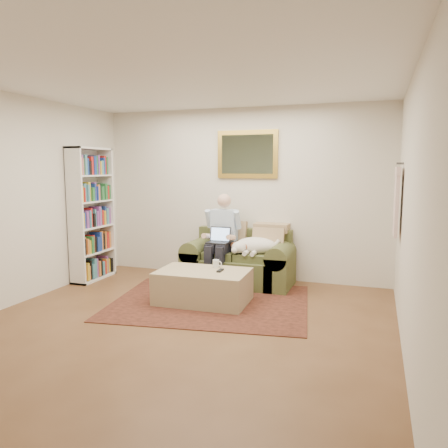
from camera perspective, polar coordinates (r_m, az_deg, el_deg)
The scene contains 12 objects.
room_shell at distance 4.73m, azimuth -5.31°, elevation 2.48°, with size 4.51×5.00×2.61m.
rug at distance 5.63m, azimuth -1.82°, elevation -10.17°, with size 2.43×1.94×0.01m, color black.
sofa at distance 6.45m, azimuth 1.95°, elevation -5.44°, with size 1.57×0.80×0.94m.
seated_man at distance 6.31m, azimuth -0.47°, elevation -2.11°, with size 0.52×0.74×1.32m, color #8CAED8, non-canonical shape.
laptop at distance 6.25m, azimuth -0.66°, elevation -1.91°, with size 0.30×0.24×0.22m.
sleeping_dog at distance 6.23m, azimuth 4.22°, elevation -2.82°, with size 0.65×0.41×0.24m, color white, non-canonical shape.
ottoman at distance 5.58m, azimuth -2.73°, elevation -8.16°, with size 1.14×0.72×0.41m, color tan.
coffee_mug at distance 5.69m, azimuth -1.06°, elevation -5.19°, with size 0.08×0.08×0.10m, color white.
tv_remote at distance 5.49m, azimuth -0.50°, elevation -6.09°, with size 0.05×0.15×0.02m, color black.
bookshelf at distance 6.90m, azimuth -16.92°, elevation 1.23°, with size 0.28×0.80×2.00m, color white, non-canonical shape.
wall_mirror at distance 6.67m, azimuth 3.06°, elevation 9.08°, with size 0.94×0.04×0.72m.
hanging_shirt at distance 5.55m, azimuth 21.62°, elevation 3.23°, with size 0.06×0.52×0.90m, color beige, non-canonical shape.
Camera 1 is at (1.96, -3.93, 1.70)m, focal length 35.00 mm.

